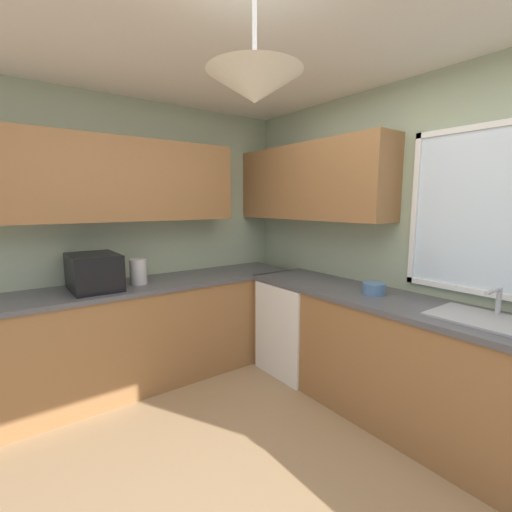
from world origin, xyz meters
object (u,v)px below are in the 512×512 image
(bowl, at_px, (374,288))
(dishwasher, at_px, (299,326))
(kettle, at_px, (138,272))
(microwave, at_px, (94,272))
(sink_assembly, at_px, (487,319))

(bowl, bearing_deg, dishwasher, -177.81)
(kettle, bearing_deg, microwave, -93.25)
(sink_assembly, relative_size, bowl, 3.50)
(sink_assembly, bearing_deg, dishwasher, -178.67)
(microwave, bearing_deg, dishwasher, 68.32)
(sink_assembly, bearing_deg, bowl, -179.53)
(kettle, bearing_deg, sink_assembly, 31.28)
(microwave, relative_size, bowl, 2.80)
(microwave, bearing_deg, sink_assembly, 37.23)
(microwave, relative_size, kettle, 2.19)
(dishwasher, bearing_deg, sink_assembly, 1.33)
(microwave, bearing_deg, bowl, 49.45)
(kettle, bearing_deg, bowl, 43.17)
(microwave, distance_m, bowl, 2.23)
(dishwasher, distance_m, bowl, 0.94)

